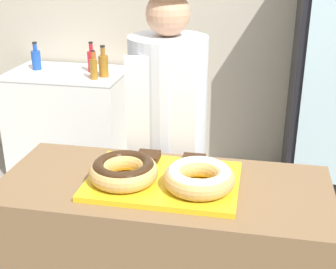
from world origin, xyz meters
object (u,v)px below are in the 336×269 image
bottle_red (92,60)px  bottle_amber_b (94,68)px  chest_freezer (70,121)px  bottle_blue (36,59)px  beverage_fridge (332,79)px  brownie_back_left (148,157)px  baker_person (168,138)px  bottle_amber (103,65)px  serving_tray (163,181)px  brownie_back_right (193,161)px  donut_light_glaze (199,177)px  donut_chocolate_glaze (124,170)px

bottle_red → bottle_amber_b: (0.09, -0.20, -0.01)m
chest_freezer → bottle_blue: bearing=173.1°
beverage_fridge → chest_freezer: size_ratio=1.96×
brownie_back_left → chest_freezer: size_ratio=0.11×
baker_person → bottle_red: baker_person is taller
bottle_amber → chest_freezer: bearing=167.9°
chest_freezer → beverage_fridge: bearing=-0.2°
beverage_fridge → bottle_red: 1.84m
serving_tray → beverage_fridge: 1.96m
beverage_fridge → bottle_red: bearing=178.4°
serving_tray → brownie_back_right: 0.19m
brownie_back_right → beverage_fridge: beverage_fridge is taller
bottle_red → beverage_fridge: bearing=-1.6°
donut_light_glaze → bottle_amber: bottle_amber is taller
baker_person → serving_tray: bearing=-80.6°
beverage_fridge → bottle_blue: size_ratio=8.12×
brownie_back_right → chest_freezer: 2.11m
donut_chocolate_glaze → bottle_red: 2.02m
donut_chocolate_glaze → brownie_back_right: donut_chocolate_glaze is taller
serving_tray → baker_person: size_ratio=0.38×
donut_light_glaze → chest_freezer: 2.31m
donut_chocolate_glaze → beverage_fridge: beverage_fridge is taller
chest_freezer → bottle_amber_b: bearing=-27.8°
donut_chocolate_glaze → bottle_blue: (-1.28, 1.84, -0.02)m
brownie_back_left → bottle_amber_b: (-0.77, 1.45, 0.01)m
serving_tray → bottle_red: 2.05m
bottle_amber_b → baker_person: bearing=-53.3°
brownie_back_left → brownie_back_right: bearing=0.0°
chest_freezer → bottle_amber_b: bottle_amber_b is taller
donut_light_glaze → chest_freezer: donut_light_glaze is taller
brownie_back_left → brownie_back_right: same height
bottle_blue → brownie_back_right: bearing=-46.8°
baker_person → chest_freezer: baker_person is taller
donut_chocolate_glaze → beverage_fridge: size_ratio=0.16×
brownie_back_left → bottle_amber_b: size_ratio=0.44×
baker_person → bottle_red: 1.52m
serving_tray → donut_light_glaze: donut_light_glaze is taller
serving_tray → beverage_fridge: (0.88, 1.75, 0.01)m
serving_tray → bottle_blue: bottle_blue is taller
brownie_back_left → bottle_amber_b: bottle_amber_b is taller
bottle_blue → bottle_amber_b: size_ratio=1.01×
baker_person → bottle_blue: (-1.34, 1.23, 0.08)m
donut_light_glaze → serving_tray: bearing=162.3°
brownie_back_right → serving_tray: bearing=-123.1°
bottle_amber_b → bottle_red: bearing=113.4°
brownie_back_left → baker_person: size_ratio=0.06×
brownie_back_left → bottle_blue: bearing=129.1°
donut_light_glaze → bottle_amber_b: 1.95m
serving_tray → beverage_fridge: bearing=63.3°
donut_chocolate_glaze → chest_freezer: (-1.01, 1.81, -0.54)m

